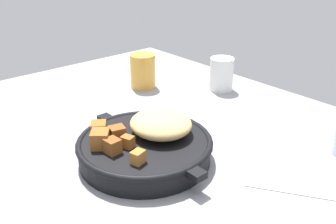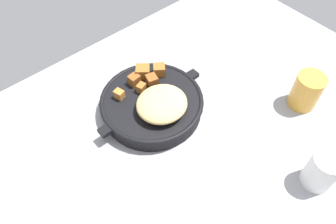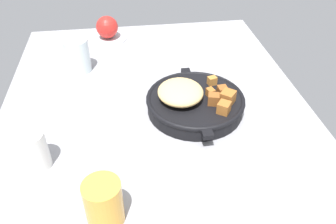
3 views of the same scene
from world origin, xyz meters
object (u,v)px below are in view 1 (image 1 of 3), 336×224
juice_glass_amber (143,71)px  white_creamer_pitcher (222,74)px  cast_iron_skillet (146,144)px  butter_knife (306,193)px

juice_glass_amber → white_creamer_pitcher: bearing=43.5°
cast_iron_skillet → butter_knife: cast_iron_skillet is taller
butter_knife → white_creamer_pitcher: size_ratio=2.21×
juice_glass_amber → butter_knife: bearing=-9.7°
juice_glass_amber → white_creamer_pitcher: 21.10cm
cast_iron_skillet → juice_glass_amber: size_ratio=3.19×
butter_knife → juice_glass_amber: juice_glass_amber is taller
white_creamer_pitcher → butter_knife: bearing=-31.3°
cast_iron_skillet → juice_glass_amber: (-29.46, 21.90, 1.55)cm
cast_iron_skillet → white_creamer_pitcher: white_creamer_pitcher is taller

